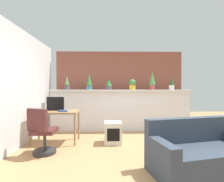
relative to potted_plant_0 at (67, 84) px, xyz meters
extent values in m
plane|color=tan|center=(1.58, -1.92, -1.41)|extent=(12.00, 12.00, 0.00)
cube|color=silver|center=(1.58, 0.08, -0.81)|extent=(4.16, 0.16, 1.20)
cube|color=silver|center=(1.58, 0.04, -0.19)|extent=(4.16, 0.32, 0.04)
cube|color=brown|center=(1.58, 0.68, -0.16)|extent=(4.16, 0.10, 2.50)
cube|color=silver|center=(-0.75, -1.52, -0.11)|extent=(0.12, 4.40, 2.60)
cylinder|color=#4C4C51|center=(0.00, 0.00, -0.11)|extent=(0.14, 0.14, 0.13)
sphere|color=#669E4C|center=(0.00, 0.00, -0.01)|extent=(0.11, 0.11, 0.11)
cone|color=#669E4C|center=(0.00, 0.00, 0.13)|extent=(0.10, 0.10, 0.23)
cylinder|color=#386B84|center=(0.64, 0.06, -0.12)|extent=(0.17, 0.17, 0.10)
sphere|color=#3D843D|center=(0.64, 0.06, -0.03)|extent=(0.14, 0.14, 0.14)
cone|color=#3D843D|center=(0.64, 0.06, 0.15)|extent=(0.12, 0.12, 0.29)
cylinder|color=#4C4C51|center=(1.23, 0.00, -0.11)|extent=(0.17, 0.17, 0.11)
cone|color=#2D7033|center=(1.23, 0.00, 0.03)|extent=(0.18, 0.18, 0.18)
cylinder|color=gold|center=(1.93, 0.00, -0.10)|extent=(0.18, 0.18, 0.14)
sphere|color=#3D843D|center=(1.93, 0.00, 0.04)|extent=(0.20, 0.20, 0.20)
cylinder|color=#B7474C|center=(2.52, 0.00, -0.11)|extent=(0.13, 0.13, 0.13)
sphere|color=#4C9347|center=(2.52, 0.00, 0.01)|extent=(0.17, 0.17, 0.17)
cone|color=#4C9347|center=(2.52, 0.00, 0.21)|extent=(0.14, 0.14, 0.33)
cylinder|color=silver|center=(3.12, 0.05, -0.10)|extent=(0.15, 0.15, 0.14)
cone|color=#235B2D|center=(3.12, 0.05, 0.08)|extent=(0.11, 0.11, 0.24)
cylinder|color=#99754C|center=(-0.53, -1.23, -1.06)|extent=(0.04, 0.04, 0.71)
cylinder|color=#99754C|center=(0.47, -1.23, -1.06)|extent=(0.04, 0.04, 0.71)
cylinder|color=#99754C|center=(-0.53, -0.73, -1.06)|extent=(0.04, 0.04, 0.71)
cylinder|color=#99754C|center=(0.47, -0.73, -1.06)|extent=(0.04, 0.04, 0.71)
cube|color=#99754C|center=(-0.03, -0.98, -0.68)|extent=(1.10, 0.60, 0.04)
cube|color=black|center=(-0.06, -0.90, -0.50)|extent=(0.42, 0.04, 0.33)
cylinder|color=#262628|center=(-0.04, -1.67, -1.38)|extent=(0.44, 0.44, 0.07)
cylinder|color=#333333|center=(-0.04, -1.67, -1.17)|extent=(0.06, 0.06, 0.34)
cube|color=#4C2323|center=(-0.04, -1.67, -0.96)|extent=(0.44, 0.44, 0.08)
cube|color=#4C2323|center=(-0.11, -1.85, -0.71)|extent=(0.43, 0.23, 0.42)
cube|color=silver|center=(1.33, -1.07, -1.16)|extent=(0.40, 0.40, 0.50)
cube|color=black|center=(1.33, -1.26, -1.16)|extent=(0.28, 0.04, 0.28)
cube|color=#2D4C8C|center=(0.18, -1.11, -0.65)|extent=(0.19, 0.13, 0.04)
cube|color=#333D4C|center=(2.65, -2.51, -1.21)|extent=(1.69, 1.08, 0.40)
cube|color=#333D4C|center=(2.58, -2.22, -0.81)|extent=(1.56, 0.49, 0.40)
cube|color=#333D4C|center=(1.97, -2.66, -0.93)|extent=(0.32, 0.78, 0.16)
camera|label=1|loc=(1.23, -5.05, -0.11)|focal=27.39mm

